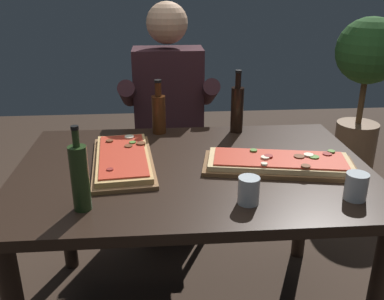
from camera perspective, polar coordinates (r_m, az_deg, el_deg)
name	(u,v)px	position (r m, az deg, el deg)	size (l,w,h in m)	color
dining_table	(193,188)	(1.73, 0.13, -5.08)	(1.40, 0.96, 0.74)	black
pizza_rectangular_front	(279,163)	(1.71, 11.63, -1.73)	(0.63, 0.34, 0.05)	brown
pizza_rectangular_left	(123,159)	(1.73, -9.25, -1.19)	(0.29, 0.55, 0.05)	brown
wine_bottle_dark	(80,177)	(1.38, -14.83, -3.50)	(0.06, 0.06, 0.28)	#233819
oil_bottle_amber	(237,108)	(2.05, 6.08, 5.65)	(0.06, 0.06, 0.30)	black
vinegar_bottle_green	(159,112)	(2.04, -4.49, 5.06)	(0.07, 0.07, 0.26)	#47230F
tumbler_near_camera	(356,188)	(1.53, 21.15, -4.77)	(0.08, 0.08, 0.09)	silver
tumbler_far_side	(249,192)	(1.42, 7.61, -5.61)	(0.07, 0.07, 0.09)	silver
diner_chair	(169,147)	(2.57, -3.06, 0.34)	(0.44, 0.44, 0.87)	black
seated_diner	(169,113)	(2.38, -3.10, 5.03)	(0.53, 0.41, 1.33)	#23232D
potted_plant_corner	(365,78)	(3.45, 22.23, 8.95)	(0.48, 0.48, 1.19)	#846042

